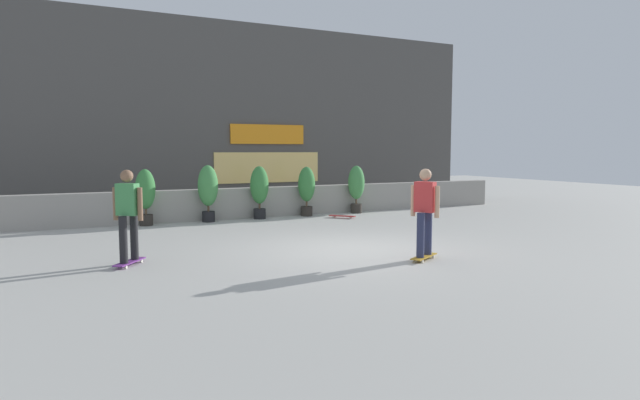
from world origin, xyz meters
name	(u,v)px	position (x,y,z in m)	size (l,w,h in m)	color
ground_plane	(352,250)	(0.00, 0.00, 0.00)	(48.00, 48.00, 0.00)	#B2AFA8
planter_wall	(255,202)	(0.00, 6.00, 0.45)	(18.00, 0.40, 0.90)	gray
building_backdrop	(218,117)	(0.00, 10.00, 3.25)	(20.00, 2.08, 6.50)	#4C4947
potted_plant_0	(145,193)	(-3.24, 5.55, 0.89)	(0.53, 0.53, 1.53)	#2D2823
potted_plant_1	(208,189)	(-1.54, 5.55, 0.95)	(0.57, 0.57, 1.61)	black
potted_plant_2	(259,188)	(-0.01, 5.55, 0.91)	(0.54, 0.54, 1.56)	black
potted_plant_3	(307,187)	(1.53, 5.55, 0.89)	(0.52, 0.52, 1.52)	#2D2823
potted_plant_4	(356,185)	(3.30, 5.55, 0.89)	(0.53, 0.53, 1.53)	#2D2823
skater_far_right	(128,213)	(-4.27, 0.46, 0.94)	(0.64, 0.76, 1.70)	#72338C
skater_far_left	(425,210)	(0.71, -1.45, 0.94)	(0.79, 0.57, 1.70)	#BF8C26
skateboard_near_camera	(342,216)	(2.26, 4.60, 0.06)	(0.68, 0.73, 0.08)	maroon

